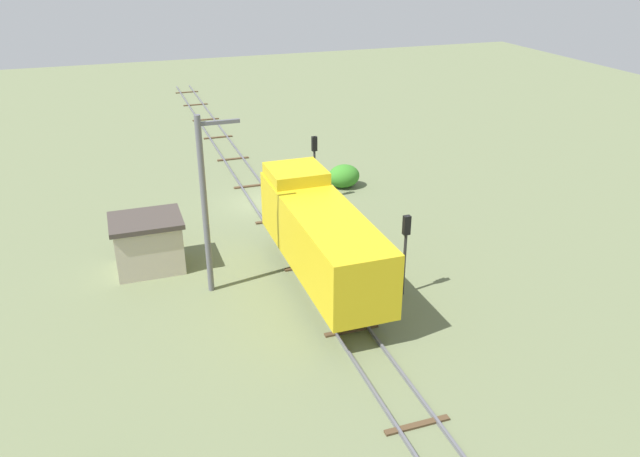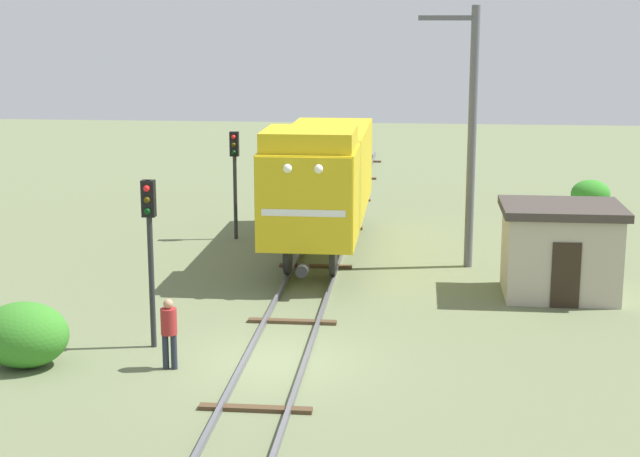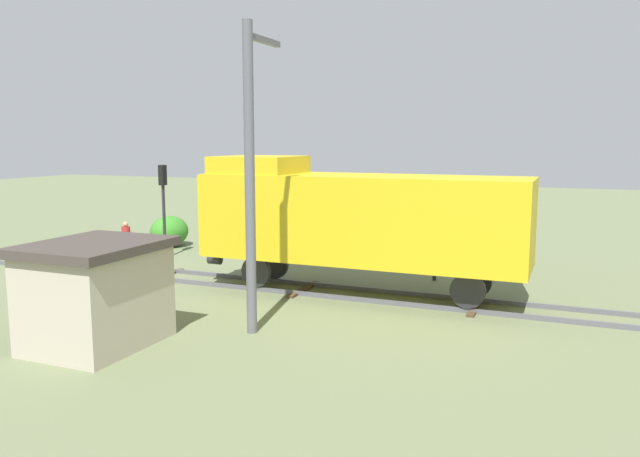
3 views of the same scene
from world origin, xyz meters
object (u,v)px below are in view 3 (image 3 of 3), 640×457
Objects in this scene: worker_near_track at (126,237)px; relay_hut at (96,293)px; catenary_mast at (251,172)px; locomotive at (356,216)px; traffic_signal_near at (163,194)px; traffic_signal_mid at (436,208)px.

worker_near_track is 12.27m from relay_hut.
locomotive is at bearing 165.24° from catenary_mast.
catenary_mast is (8.14, 8.95, 1.54)m from traffic_signal_near.
worker_near_track is 0.20× the size of catenary_mast.
catenary_mast is 5.13m from relay_hut.
worker_near_track is at bearing -125.09° from catenary_mast.
traffic_signal_mid is 13.91m from worker_near_track.
locomotive is at bearing -30.55° from traffic_signal_mid.
locomotive is 12.13m from worker_near_track.
worker_near_track is (0.80, -1.49, -1.94)m from traffic_signal_near.
locomotive is 2.90× the size of traffic_signal_mid.
traffic_signal_near is 1.21× the size of relay_hut.
worker_near_track is at bearing -101.54° from locomotive.
catenary_mast reaches higher than traffic_signal_mid.
traffic_signal_near is at bearing -89.07° from traffic_signal_mid.
locomotive is 3.95m from traffic_signal_mid.
relay_hut is at bearing -30.87° from traffic_signal_mid.
relay_hut is at bearing -31.01° from locomotive.
locomotive reaches higher than relay_hut.
traffic_signal_near is 12.24m from relay_hut.
worker_near_track is at bearing -85.84° from traffic_signal_mid.
relay_hut reaches higher than worker_near_track.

